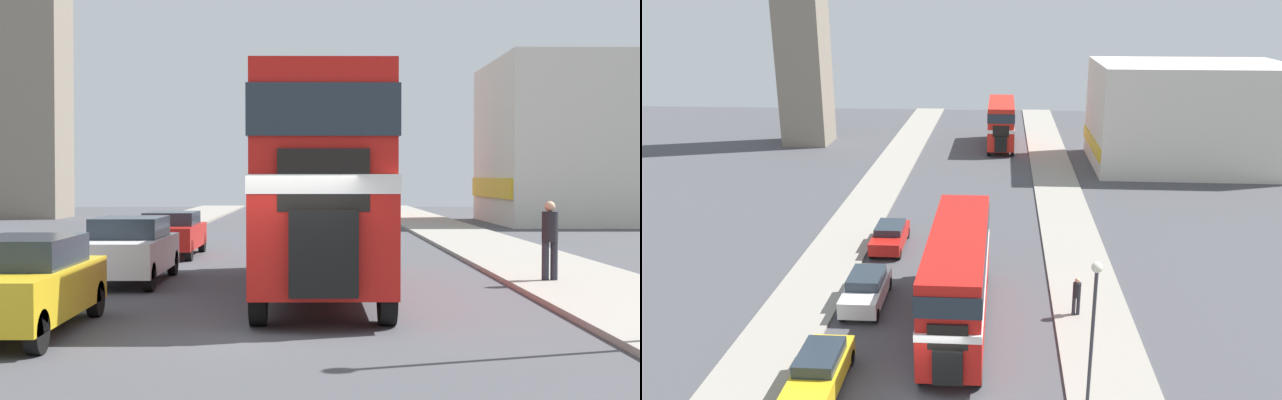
# 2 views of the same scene
# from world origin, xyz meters

# --- Properties ---
(ground_plane) EXTENTS (120.00, 120.00, 0.00)m
(ground_plane) POSITION_xyz_m (0.00, 0.00, 0.00)
(ground_plane) COLOR #47474C
(sidewalk_right) EXTENTS (3.50, 120.00, 0.12)m
(sidewalk_right) POSITION_xyz_m (6.75, 0.00, 0.06)
(sidewalk_right) COLOR gray
(sidewalk_right) RESTS_ON ground_plane
(sidewalk_left) EXTENTS (3.50, 120.00, 0.12)m
(sidewalk_left) POSITION_xyz_m (-6.75, 0.00, 0.06)
(sidewalk_left) COLOR gray
(sidewalk_left) RESTS_ON ground_plane
(double_decker_bus) EXTENTS (2.45, 10.78, 4.38)m
(double_decker_bus) POSITION_xyz_m (0.72, 5.08, 2.60)
(double_decker_bus) COLOR red
(double_decker_bus) RESTS_ON ground_plane
(bus_distant) EXTENTS (2.46, 9.28, 4.36)m
(bus_distant) POSITION_xyz_m (2.39, 39.70, 2.59)
(bus_distant) COLOR red
(bus_distant) RESTS_ON ground_plane
(car_parked_near) EXTENTS (1.66, 4.28, 1.52)m
(car_parked_near) POSITION_xyz_m (-4.02, -0.01, 0.78)
(car_parked_near) COLOR gold
(car_parked_near) RESTS_ON ground_plane
(car_parked_mid) EXTENTS (1.73, 4.15, 1.53)m
(car_parked_mid) POSITION_xyz_m (-3.73, 6.73, 0.79)
(car_parked_mid) COLOR white
(car_parked_mid) RESTS_ON ground_plane
(car_parked_far) EXTENTS (1.73, 4.10, 1.38)m
(car_parked_far) POSITION_xyz_m (-3.84, 13.72, 0.73)
(car_parked_far) COLOR red
(car_parked_far) RESTS_ON ground_plane
(pedestrian_walking) EXTENTS (0.36, 0.36, 1.80)m
(pedestrian_walking) POSITION_xyz_m (5.98, 6.14, 1.14)
(pedestrian_walking) COLOR #282833
(pedestrian_walking) RESTS_ON sidewalk_right
(street_lamp) EXTENTS (0.36, 0.36, 5.86)m
(street_lamp) POSITION_xyz_m (5.54, -1.34, 3.96)
(street_lamp) COLOR #38383D
(street_lamp) RESTS_ON sidewalk_right
(shop_building_block) EXTENTS (15.62, 10.67, 8.68)m
(shop_building_block) POSITION_xyz_m (17.99, 33.63, 4.34)
(shop_building_block) COLOR beige
(shop_building_block) RESTS_ON ground_plane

